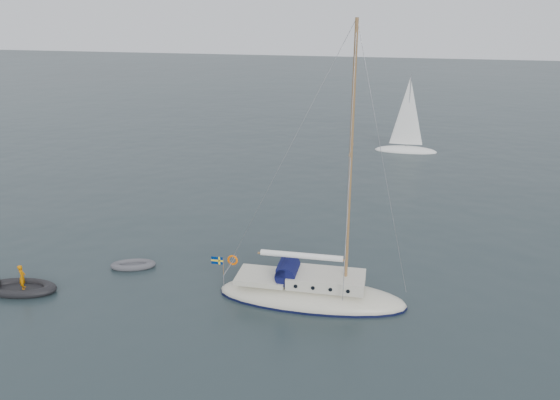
# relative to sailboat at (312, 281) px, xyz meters

# --- Properties ---
(ground) EXTENTS (300.00, 300.00, 0.00)m
(ground) POSITION_rel_sailboat_xyz_m (0.40, 1.86, -1.04)
(ground) COLOR black
(ground) RESTS_ON ground
(sailboat) EXTENTS (9.70, 2.90, 13.81)m
(sailboat) POSITION_rel_sailboat_xyz_m (0.00, 0.00, 0.00)
(sailboat) COLOR beige
(sailboat) RESTS_ON ground
(dinghy) EXTENTS (2.47, 1.12, 0.35)m
(dinghy) POSITION_rel_sailboat_xyz_m (-10.27, 1.04, -0.89)
(dinghy) COLOR #4F4F54
(dinghy) RESTS_ON ground
(rib) EXTENTS (3.76, 1.71, 1.49)m
(rib) POSITION_rel_sailboat_xyz_m (-14.43, -2.87, -0.81)
(rib) COLOR black
(rib) RESTS_ON ground
(distant_yacht_c) EXTENTS (6.15, 3.28, 8.14)m
(distant_yacht_c) POSITION_rel_sailboat_xyz_m (3.17, 31.88, 2.44)
(distant_yacht_c) COLOR white
(distant_yacht_c) RESTS_ON ground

